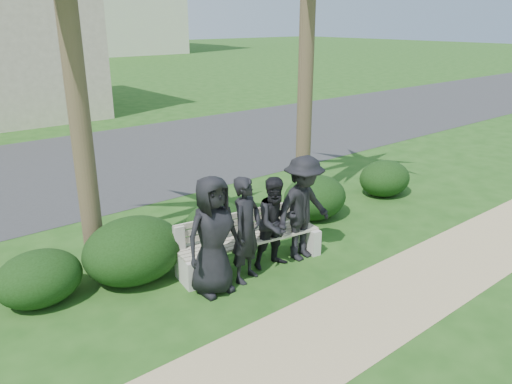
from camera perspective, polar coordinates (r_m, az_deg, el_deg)
ground at (r=8.75m, az=4.99°, el=-7.49°), size 160.00×160.00×0.00m
footpath at (r=7.74m, az=14.54°, el=-11.91°), size 30.00×1.60×0.01m
asphalt_street at (r=15.12m, az=-16.73°, el=3.38°), size 160.00×8.00×0.01m
park_bench at (r=8.32m, az=-0.76°, el=-5.88°), size 2.58×0.97×0.87m
man_a at (r=7.35m, az=-4.94°, el=-5.01°), size 0.90×0.60×1.83m
man_b at (r=7.69m, az=-1.09°, el=-4.34°), size 0.72×0.59×1.70m
man_c at (r=8.14m, az=2.30°, el=-3.53°), size 0.84×0.70×1.55m
man_d at (r=8.40m, az=5.42°, el=-1.89°), size 1.20×0.72×1.82m
hedge_a at (r=7.93m, az=-23.59°, el=-8.87°), size 1.24×1.02×0.81m
hedge_b at (r=8.08m, az=-13.84°, el=-6.27°), size 1.60×1.32×1.04m
hedge_c at (r=9.22m, az=-4.62°, el=-3.41°), size 1.18×0.97×0.77m
hedge_d at (r=10.35m, az=6.75°, el=-0.46°), size 1.40×1.16×0.91m
hedge_f at (r=12.01m, az=14.49°, el=1.64°), size 1.28×1.06×0.84m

